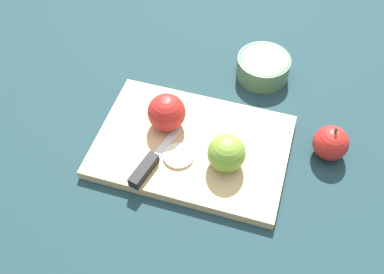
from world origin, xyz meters
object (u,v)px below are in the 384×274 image
Objects in this scene: bowl at (263,66)px; apple_whole at (331,143)px; knife at (147,167)px; apple_half_right at (167,113)px; apple_half_left at (226,153)px.

apple_whole is at bearing 137.27° from bowl.
apple_whole is 0.68× the size of bowl.
bowl is at bearing -42.73° from apple_whole.
apple_whole is (-0.31, -0.17, 0.00)m from knife.
apple_half_right is 0.64× the size of bowl.
apple_whole reaches higher than bowl.
apple_whole is 0.24m from bowl.
apple_whole is at bearing 71.17° from apple_half_right.
knife is at bearing 29.24° from apple_whole.
apple_half_right is 0.46× the size of knife.
apple_half_left is at bearing 40.90° from apple_half_right.
bowl is (-0.14, -0.23, -0.03)m from apple_half_right.
apple_whole is (-0.32, -0.06, -0.02)m from apple_half_right.
apple_whole is at bearing 111.81° from apple_half_left.
knife is at bearing -74.58° from apple_half_left.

